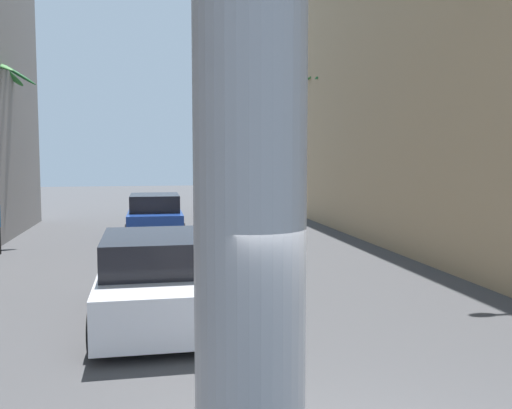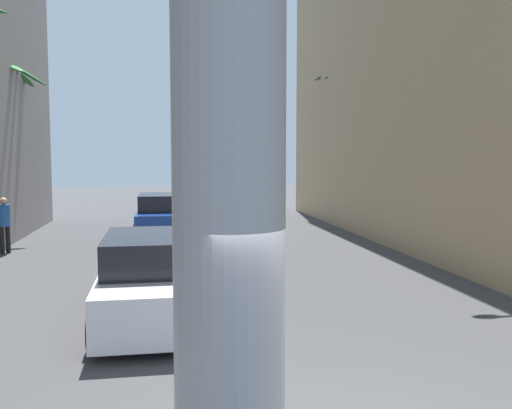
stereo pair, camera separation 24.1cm
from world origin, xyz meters
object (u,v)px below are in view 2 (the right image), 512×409
(street_lamp, at_px, (493,101))
(pedestrian_far_left, at_px, (4,221))
(car_far, at_px, (163,216))
(car_lead, at_px, (154,279))
(palm_tree_far_right, at_px, (342,123))
(palm_tree_far_left, at_px, (5,127))

(street_lamp, height_order, pedestrian_far_left, street_lamp)
(street_lamp, relative_size, car_far, 1.65)
(car_lead, bearing_deg, palm_tree_far_right, 60.83)
(street_lamp, height_order, car_far, street_lamp)
(pedestrian_far_left, bearing_deg, street_lamp, -24.04)
(street_lamp, distance_m, palm_tree_far_right, 12.67)
(car_lead, height_order, car_far, same)
(car_lead, relative_size, car_far, 1.07)
(palm_tree_far_left, bearing_deg, pedestrian_far_left, -77.49)
(car_far, relative_size, pedestrian_far_left, 2.53)
(car_lead, relative_size, pedestrian_far_left, 2.70)
(car_lead, distance_m, car_far, 11.10)
(street_lamp, height_order, palm_tree_far_right, street_lamp)
(street_lamp, bearing_deg, palm_tree_far_left, 146.09)
(palm_tree_far_left, distance_m, pedestrian_far_left, 4.57)
(car_far, relative_size, palm_tree_far_left, 0.68)
(palm_tree_far_right, bearing_deg, car_lead, -119.17)
(street_lamp, xyz_separation_m, pedestrian_far_left, (-12.62, 5.63, -3.30))
(street_lamp, distance_m, car_lead, 9.06)
(car_far, xyz_separation_m, pedestrian_far_left, (-4.81, -3.20, 0.27))
(palm_tree_far_right, xyz_separation_m, pedestrian_far_left, (-12.95, -7.03, -3.50))
(car_lead, distance_m, palm_tree_far_right, 17.52)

